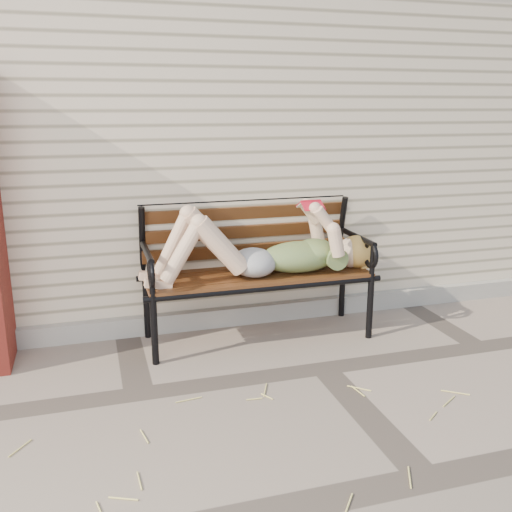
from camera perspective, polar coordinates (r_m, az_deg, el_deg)
name	(u,v)px	position (r m, az deg, el deg)	size (l,w,h in m)	color
ground	(324,368)	(4.01, 6.82, -11.09)	(80.00, 80.00, 0.00)	gray
house_wall	(221,128)	(6.47, -3.53, 12.62)	(8.00, 4.00, 3.00)	beige
foundation_strip	(279,311)	(4.81, 2.28, -5.50)	(8.00, 0.10, 0.15)	#A19B91
garden_bench	(254,249)	(4.37, -0.22, 0.66)	(1.86, 0.74, 1.21)	black
reading_woman	(261,249)	(4.23, 0.54, 0.74)	(1.76, 0.40, 0.55)	#0B414D
straw_scatter	(281,474)	(2.98, 2.48, -20.91)	(2.79, 1.70, 0.01)	#DECD6C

